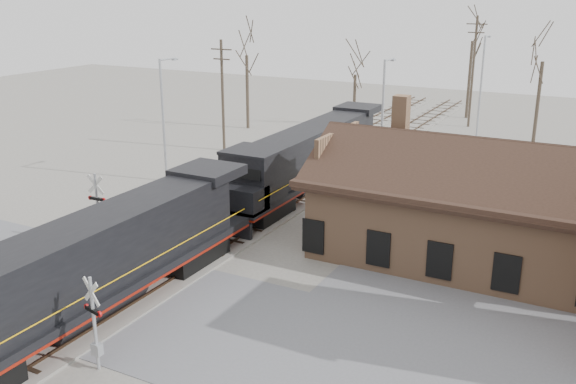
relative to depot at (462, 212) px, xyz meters
name	(u,v)px	position (x,y,z in m)	size (l,w,h in m)	color
ground	(126,300)	(-11.99, -12.00, -2.41)	(140.00, 140.00, 0.00)	gray
road	(126,300)	(-11.99, -12.00, -2.39)	(60.00, 9.00, 0.03)	slate
parking_lot	(566,360)	(6.01, -8.00, -2.39)	(22.00, 26.00, 0.03)	slate
track_main	(284,204)	(-11.99, 3.00, -2.34)	(3.40, 90.00, 0.24)	gray
track_siding	(225,194)	(-16.49, 3.00, -2.34)	(3.40, 90.00, 0.24)	gray
depot	(462,212)	(0.00, 0.00, 0.00)	(15.20, 9.31, 7.90)	#A17453
locomotive_lead	(78,273)	(-11.99, -14.56, -0.02)	(3.06, 20.46, 4.54)	black
locomotive_trailing	(306,158)	(-11.99, 6.18, -0.02)	(3.06, 20.46, 4.30)	black
crossbuck_near	(95,326)	(-9.12, -16.68, -0.65)	(1.04, 0.35, 3.70)	#A5A8AD
crossbuck_far	(98,211)	(-17.69, -7.51, -0.52)	(1.14, 0.30, 4.00)	#A5A8AD
streetlight_a	(164,114)	(-22.09, 3.99, 2.50)	(0.25, 2.04, 8.75)	#A5A8AD
streetlight_b	(383,117)	(-7.93, 9.87, 2.55)	(0.25, 2.04, 8.85)	#A5A8AD
streetlight_c	(481,87)	(-4.46, 24.69, 2.95)	(0.25, 2.04, 9.62)	#A5A8AD
utility_pole_a	(223,94)	(-23.55, 13.66, 2.49)	(2.00, 0.24, 9.35)	#382D23
utility_pole_b	(473,70)	(-7.13, 33.50, 3.27)	(2.00, 0.24, 10.88)	#382D23
tree_a	(246,43)	(-26.51, 22.49, 5.93)	(4.78, 4.78, 11.71)	#382D23
tree_b	(355,66)	(-17.61, 28.60, 3.57)	(3.44, 3.44, 8.42)	#382D23
tree_c	(474,28)	(-8.41, 38.12, 7.06)	(5.42, 5.42, 13.28)	#382D23
tree_d	(544,47)	(-0.25, 28.86, 6.08)	(4.86, 4.86, 11.91)	#382D23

